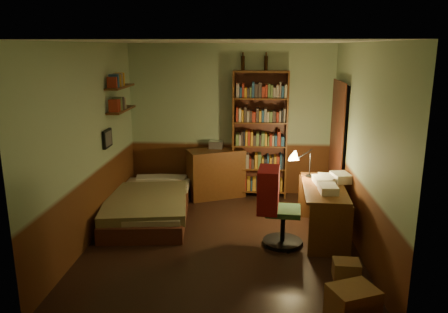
# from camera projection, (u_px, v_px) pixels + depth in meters

# --- Properties ---
(floor) EXTENTS (3.50, 4.00, 0.02)m
(floor) POSITION_uv_depth(u_px,v_px,m) (223.00, 240.00, 5.93)
(floor) COLOR black
(floor) RESTS_ON ground
(ceiling) EXTENTS (3.50, 4.00, 0.02)m
(ceiling) POSITION_uv_depth(u_px,v_px,m) (223.00, 41.00, 5.29)
(ceiling) COLOR silver
(ceiling) RESTS_ON wall_back
(wall_back) EXTENTS (3.50, 0.02, 2.60)m
(wall_back) POSITION_uv_depth(u_px,v_px,m) (231.00, 120.00, 7.55)
(wall_back) COLOR #91AA82
(wall_back) RESTS_ON ground
(wall_left) EXTENTS (0.02, 4.00, 2.60)m
(wall_left) POSITION_uv_depth(u_px,v_px,m) (89.00, 144.00, 5.72)
(wall_left) COLOR #91AA82
(wall_left) RESTS_ON ground
(wall_right) EXTENTS (0.02, 4.00, 2.60)m
(wall_right) POSITION_uv_depth(u_px,v_px,m) (362.00, 148.00, 5.49)
(wall_right) COLOR #91AA82
(wall_right) RESTS_ON ground
(wall_front) EXTENTS (3.50, 0.02, 2.60)m
(wall_front) POSITION_uv_depth(u_px,v_px,m) (206.00, 199.00, 3.66)
(wall_front) COLOR #91AA82
(wall_front) RESTS_ON ground
(doorway) EXTENTS (0.06, 0.90, 2.00)m
(doorway) POSITION_uv_depth(u_px,v_px,m) (338.00, 148.00, 6.82)
(doorway) COLOR black
(doorway) RESTS_ON ground
(door_trim) EXTENTS (0.02, 0.98, 2.08)m
(door_trim) POSITION_uv_depth(u_px,v_px,m) (336.00, 148.00, 6.83)
(door_trim) COLOR #4B2317
(door_trim) RESTS_ON ground
(bed) EXTENTS (1.32, 2.20, 0.62)m
(bed) POSITION_uv_depth(u_px,v_px,m) (149.00, 196.00, 6.70)
(bed) COLOR #637649
(bed) RESTS_ON ground
(dresser) EXTENTS (1.05, 0.80, 0.83)m
(dresser) POSITION_uv_depth(u_px,v_px,m) (216.00, 173.00, 7.55)
(dresser) COLOR #522D13
(dresser) RESTS_ON ground
(mini_stereo) EXTENTS (0.24, 0.19, 0.13)m
(mini_stereo) POSITION_uv_depth(u_px,v_px,m) (216.00, 145.00, 7.55)
(mini_stereo) COLOR #B2B2B7
(mini_stereo) RESTS_ON dresser
(bookshelf) EXTENTS (0.93, 0.29, 2.16)m
(bookshelf) POSITION_uv_depth(u_px,v_px,m) (260.00, 135.00, 7.42)
(bookshelf) COLOR #522D13
(bookshelf) RESTS_ON ground
(bottle_left) EXTENTS (0.08, 0.08, 0.23)m
(bottle_left) POSITION_uv_depth(u_px,v_px,m) (243.00, 63.00, 7.25)
(bottle_left) COLOR black
(bottle_left) RESTS_ON bookshelf
(bottle_right) EXTENTS (0.08, 0.08, 0.23)m
(bottle_right) POSITION_uv_depth(u_px,v_px,m) (266.00, 63.00, 7.22)
(bottle_right) COLOR black
(bottle_right) RESTS_ON bookshelf
(desk) EXTENTS (0.62, 1.36, 0.71)m
(desk) POSITION_uv_depth(u_px,v_px,m) (322.00, 211.00, 5.97)
(desk) COLOR #522D13
(desk) RESTS_ON ground
(paper_stack) EXTENTS (0.28, 0.34, 0.12)m
(paper_stack) POSITION_uv_depth(u_px,v_px,m) (341.00, 177.00, 6.07)
(paper_stack) COLOR silver
(paper_stack) RESTS_ON desk
(desk_lamp) EXTENTS (0.20, 0.20, 0.60)m
(desk_lamp) POSITION_uv_depth(u_px,v_px,m) (310.00, 157.00, 6.25)
(desk_lamp) COLOR black
(desk_lamp) RESTS_ON desk
(office_chair) EXTENTS (0.60, 0.54, 1.11)m
(office_chair) POSITION_uv_depth(u_px,v_px,m) (284.00, 205.00, 5.65)
(office_chair) COLOR #2E5530
(office_chair) RESTS_ON ground
(red_jacket) EXTENTS (0.33, 0.51, 0.57)m
(red_jacket) POSITION_uv_depth(u_px,v_px,m) (291.00, 140.00, 5.49)
(red_jacket) COLOR maroon
(red_jacket) RESTS_ON office_chair
(wall_shelf_lower) EXTENTS (0.20, 0.90, 0.03)m
(wall_shelf_lower) POSITION_uv_depth(u_px,v_px,m) (121.00, 110.00, 6.71)
(wall_shelf_lower) COLOR #522D13
(wall_shelf_lower) RESTS_ON wall_left
(wall_shelf_upper) EXTENTS (0.20, 0.90, 0.03)m
(wall_shelf_upper) POSITION_uv_depth(u_px,v_px,m) (120.00, 87.00, 6.62)
(wall_shelf_upper) COLOR #522D13
(wall_shelf_upper) RESTS_ON wall_left
(framed_picture) EXTENTS (0.04, 0.32, 0.26)m
(framed_picture) POSITION_uv_depth(u_px,v_px,m) (107.00, 139.00, 6.31)
(framed_picture) COLOR black
(framed_picture) RESTS_ON wall_left
(cardboard_box_a) EXTENTS (0.53, 0.48, 0.32)m
(cardboard_box_a) POSITION_uv_depth(u_px,v_px,m) (353.00, 303.00, 4.17)
(cardboard_box_a) COLOR olive
(cardboard_box_a) RESTS_ON ground
(cardboard_box_b) EXTENTS (0.31, 0.26, 0.21)m
(cardboard_box_b) POSITION_uv_depth(u_px,v_px,m) (346.00, 270.00, 4.91)
(cardboard_box_b) COLOR olive
(cardboard_box_b) RESTS_ON ground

